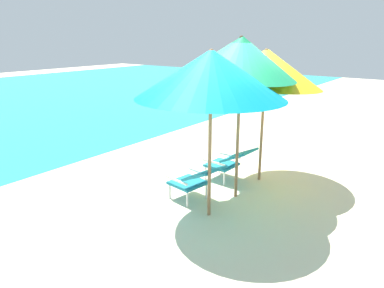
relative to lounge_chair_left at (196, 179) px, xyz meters
name	(u,v)px	position (x,y,z in m)	size (l,w,h in m)	color
ground_plane	(71,147)	(0.59, 4.22, -0.40)	(40.00, 40.00, 0.00)	beige
lounge_chair_left	(196,179)	(0.00, 0.00, 0.00)	(0.66, 0.94, 0.68)	teal
lounge_chair_right	(230,160)	(1.08, 0.02, 0.00)	(0.57, 0.90, 0.68)	teal
beach_umbrella_left	(211,74)	(-0.24, -0.43, 1.70)	(2.53, 2.53, 2.45)	olive
beach_umbrella_center	(241,57)	(0.57, -0.42, 1.89)	(2.04, 2.07, 2.65)	olive
beach_umbrella_right	(265,68)	(1.48, -0.40, 1.66)	(2.68, 2.67, 2.44)	olive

